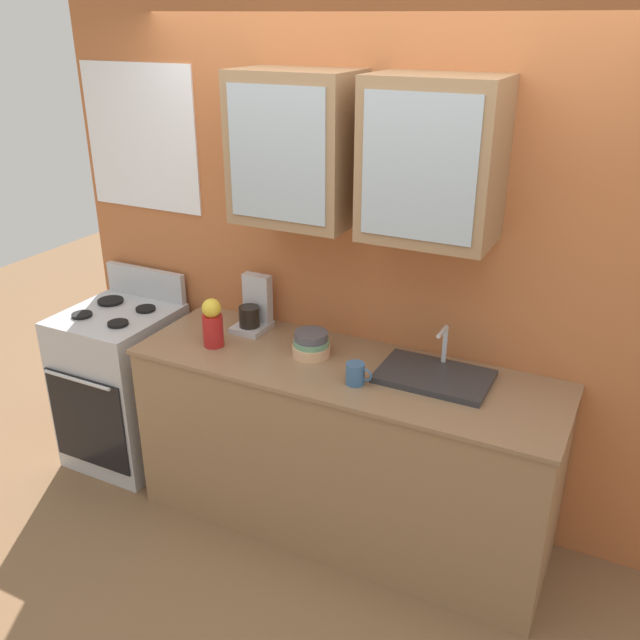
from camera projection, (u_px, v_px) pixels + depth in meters
ground_plane at (342, 522)px, 3.69m from camera, size 10.00×10.00×0.00m
back_wall_unit at (373, 230)px, 3.34m from camera, size 3.60×0.48×2.83m
counter at (343, 448)px, 3.50m from camera, size 2.11×0.67×0.94m
stove_range at (124, 385)px, 4.09m from camera, size 0.58×0.66×1.12m
sink_faucet at (434, 375)px, 3.19m from camera, size 0.51×0.33×0.22m
bowl_stack at (311, 344)px, 3.40m from camera, size 0.19×0.19×0.12m
vase at (213, 323)px, 3.47m from camera, size 0.10×0.10×0.26m
cup_near_sink at (356, 374)px, 3.13m from camera, size 0.13×0.09×0.10m
coffee_maker at (254, 309)px, 3.68m from camera, size 0.17×0.20×0.29m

